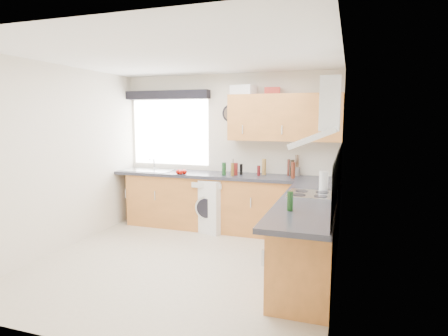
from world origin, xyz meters
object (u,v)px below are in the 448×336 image
(extractor_hood, at_px, (322,120))
(upper_cabinets, at_px, (284,118))
(washing_machine, at_px, (213,204))
(oven, at_px, (309,235))

(extractor_hood, distance_m, upper_cabinets, 1.48)
(extractor_hood, relative_size, upper_cabinets, 0.46)
(upper_cabinets, xyz_separation_m, washing_machine, (-1.10, -0.17, -1.38))
(extractor_hood, bearing_deg, oven, 180.00)
(extractor_hood, height_order, washing_machine, extractor_hood)
(upper_cabinets, bearing_deg, washing_machine, -171.40)
(oven, height_order, washing_machine, oven)
(extractor_hood, xyz_separation_m, upper_cabinets, (-0.65, 1.33, 0.03))
(oven, xyz_separation_m, washing_machine, (-1.65, 1.16, -0.01))
(oven, height_order, extractor_hood, extractor_hood)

